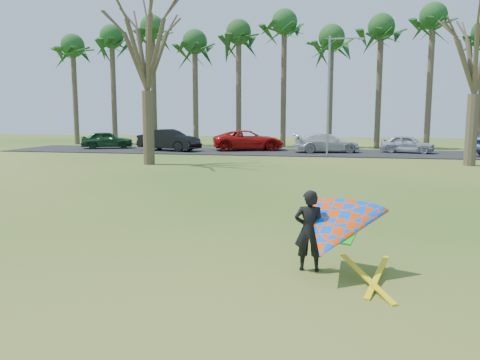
% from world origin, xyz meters
% --- Properties ---
extents(ground, '(100.00, 100.00, 0.00)m').
position_xyz_m(ground, '(0.00, 0.00, 0.00)').
color(ground, '#1A4C10').
rests_on(ground, ground).
extents(parking_strip, '(46.00, 7.00, 0.06)m').
position_xyz_m(parking_strip, '(0.00, 25.00, 0.03)').
color(parking_strip, black).
rests_on(parking_strip, ground).
extents(palm_0, '(4.84, 4.84, 10.84)m').
position_xyz_m(palm_0, '(-22.00, 31.00, 9.17)').
color(palm_0, '#4C3E2D').
rests_on(palm_0, ground).
extents(palm_1, '(4.84, 4.84, 11.54)m').
position_xyz_m(palm_1, '(-18.00, 31.00, 9.85)').
color(palm_1, brown).
rests_on(palm_1, ground).
extents(palm_2, '(4.84, 4.84, 12.24)m').
position_xyz_m(palm_2, '(-14.00, 31.00, 10.52)').
color(palm_2, '#49392C').
rests_on(palm_2, ground).
extents(palm_3, '(4.84, 4.84, 10.84)m').
position_xyz_m(palm_3, '(-10.00, 31.00, 9.17)').
color(palm_3, brown).
rests_on(palm_3, ground).
extents(palm_4, '(4.84, 4.84, 11.54)m').
position_xyz_m(palm_4, '(-6.00, 31.00, 9.85)').
color(palm_4, '#4D3C2E').
rests_on(palm_4, ground).
extents(palm_5, '(4.84, 4.84, 12.24)m').
position_xyz_m(palm_5, '(-2.00, 31.00, 10.52)').
color(palm_5, brown).
rests_on(palm_5, ground).
extents(palm_6, '(4.84, 4.84, 10.84)m').
position_xyz_m(palm_6, '(2.00, 31.00, 9.17)').
color(palm_6, brown).
rests_on(palm_6, ground).
extents(palm_7, '(4.84, 4.84, 11.54)m').
position_xyz_m(palm_7, '(6.00, 31.00, 9.85)').
color(palm_7, brown).
rests_on(palm_7, ground).
extents(palm_8, '(4.84, 4.84, 12.24)m').
position_xyz_m(palm_8, '(10.00, 31.00, 10.52)').
color(palm_8, brown).
rests_on(palm_8, ground).
extents(bare_tree_left, '(6.60, 6.60, 9.70)m').
position_xyz_m(bare_tree_left, '(-8.00, 15.00, 6.92)').
color(bare_tree_left, '#453929').
rests_on(bare_tree_left, ground).
extents(bare_tree_right, '(6.27, 6.27, 9.21)m').
position_xyz_m(bare_tree_right, '(10.00, 18.00, 6.57)').
color(bare_tree_right, brown).
rests_on(bare_tree_right, ground).
extents(streetlight, '(2.28, 0.18, 8.00)m').
position_xyz_m(streetlight, '(2.16, 22.00, 4.46)').
color(streetlight, gray).
rests_on(streetlight, ground).
extents(car_0, '(4.49, 3.18, 1.42)m').
position_xyz_m(car_0, '(-16.09, 25.67, 0.77)').
color(car_0, '#193E20').
rests_on(car_0, parking_strip).
extents(car_1, '(5.30, 3.04, 1.65)m').
position_xyz_m(car_1, '(-10.18, 24.30, 0.89)').
color(car_1, black).
rests_on(car_1, parking_strip).
extents(car_2, '(6.14, 4.26, 1.56)m').
position_xyz_m(car_2, '(-4.18, 26.00, 0.84)').
color(car_2, '#B0110E').
rests_on(car_2, parking_strip).
extents(car_3, '(5.16, 2.97, 1.41)m').
position_xyz_m(car_3, '(1.91, 25.06, 0.76)').
color(car_3, silver).
rests_on(car_3, parking_strip).
extents(car_4, '(4.09, 2.51, 1.30)m').
position_xyz_m(car_4, '(7.75, 25.78, 0.71)').
color(car_4, '#AAAEB8').
rests_on(car_4, parking_strip).
extents(kite_flyer, '(2.13, 2.39, 2.02)m').
position_xyz_m(kite_flyer, '(2.51, -2.12, 0.84)').
color(kite_flyer, black).
rests_on(kite_flyer, ground).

